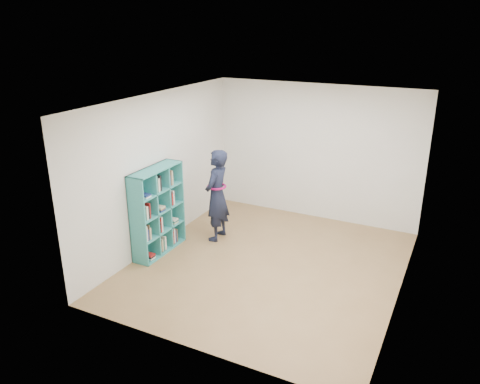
% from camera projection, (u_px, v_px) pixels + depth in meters
% --- Properties ---
extents(floor, '(4.50, 4.50, 0.00)m').
position_uv_depth(floor, '(268.00, 265.00, 7.45)').
color(floor, olive).
rests_on(floor, ground).
extents(ceiling, '(4.50, 4.50, 0.00)m').
position_uv_depth(ceiling, '(272.00, 101.00, 6.55)').
color(ceiling, white).
rests_on(ceiling, wall_back).
extents(wall_left, '(0.02, 4.50, 2.60)m').
position_uv_depth(wall_left, '(160.00, 171.00, 7.84)').
color(wall_left, silver).
rests_on(wall_left, floor).
extents(wall_right, '(0.02, 4.50, 2.60)m').
position_uv_depth(wall_right, '(409.00, 211.00, 6.17)').
color(wall_right, silver).
rests_on(wall_right, floor).
extents(wall_back, '(4.00, 0.02, 2.60)m').
position_uv_depth(wall_back, '(316.00, 153.00, 8.89)').
color(wall_back, silver).
rests_on(wall_back, floor).
extents(wall_front, '(4.00, 0.02, 2.60)m').
position_uv_depth(wall_front, '(189.00, 251.00, 5.11)').
color(wall_front, silver).
rests_on(wall_front, floor).
extents(bookshelf, '(0.32, 1.10, 1.46)m').
position_uv_depth(bookshelf, '(156.00, 212.00, 7.68)').
color(bookshelf, teal).
rests_on(bookshelf, floor).
extents(person, '(0.42, 0.61, 1.63)m').
position_uv_depth(person, '(217.00, 195.00, 8.10)').
color(person, black).
rests_on(person, floor).
extents(smartphone, '(0.04, 0.08, 0.12)m').
position_uv_depth(smartphone, '(211.00, 187.00, 8.20)').
color(smartphone, silver).
rests_on(smartphone, person).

